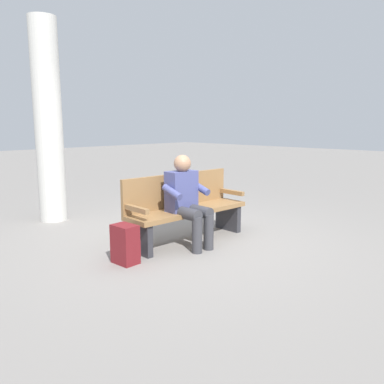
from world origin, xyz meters
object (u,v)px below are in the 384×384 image
Objects in this scene: support_pillar at (48,122)px; person_seated at (187,198)px; backpack at (126,244)px; bench_near at (185,207)px.

person_seated is at bearing 101.88° from support_pillar.
support_pillar is at bearing -98.98° from backpack.
support_pillar is at bearing -69.93° from bench_near.
support_pillar is (0.54, -2.56, 0.96)m from person_seated.
backpack is at bearing 11.32° from bench_near.
bench_near is 0.57× the size of support_pillar.
person_seated is 0.37× the size of support_pillar.
bench_near is 1.15m from backpack.
backpack is (1.11, 0.16, -0.24)m from bench_near.
backpack is (0.93, -0.06, -0.41)m from person_seated.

